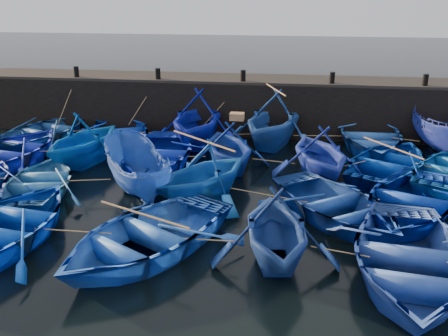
# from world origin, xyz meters

# --- Properties ---
(ground) EXTENTS (120.00, 120.00, 0.00)m
(ground) POSITION_xyz_m (0.00, 0.00, 0.00)
(ground) COLOR black
(ground) RESTS_ON ground
(quay_wall) EXTENTS (26.00, 2.50, 2.50)m
(quay_wall) POSITION_xyz_m (0.00, 10.50, 1.25)
(quay_wall) COLOR black
(quay_wall) RESTS_ON ground
(quay_top) EXTENTS (26.00, 2.50, 0.12)m
(quay_top) POSITION_xyz_m (0.00, 10.50, 2.56)
(quay_top) COLOR black
(quay_top) RESTS_ON quay_wall
(bollard_0) EXTENTS (0.24, 0.24, 0.50)m
(bollard_0) POSITION_xyz_m (-8.00, 9.60, 2.87)
(bollard_0) COLOR black
(bollard_0) RESTS_ON quay_top
(bollard_1) EXTENTS (0.24, 0.24, 0.50)m
(bollard_1) POSITION_xyz_m (-4.00, 9.60, 2.87)
(bollard_1) COLOR black
(bollard_1) RESTS_ON quay_top
(bollard_2) EXTENTS (0.24, 0.24, 0.50)m
(bollard_2) POSITION_xyz_m (0.00, 9.60, 2.87)
(bollard_2) COLOR black
(bollard_2) RESTS_ON quay_top
(bollard_3) EXTENTS (0.24, 0.24, 0.50)m
(bollard_3) POSITION_xyz_m (4.00, 9.60, 2.87)
(bollard_3) COLOR black
(bollard_3) RESTS_ON quay_top
(bollard_4) EXTENTS (0.24, 0.24, 0.50)m
(bollard_4) POSITION_xyz_m (8.00, 9.60, 2.87)
(bollard_4) COLOR black
(bollard_4) RESTS_ON quay_top
(boat_0) EXTENTS (5.15, 6.11, 1.08)m
(boat_0) POSITION_xyz_m (-8.74, 7.41, 0.54)
(boat_0) COLOR navy
(boat_0) RESTS_ON ground
(boat_1) EXTENTS (5.66, 6.25, 1.06)m
(boat_1) POSITION_xyz_m (-5.34, 7.68, 0.53)
(boat_1) COLOR #0B36D5
(boat_1) RESTS_ON ground
(boat_2) EXTENTS (4.33, 4.98, 2.55)m
(boat_2) POSITION_xyz_m (-1.81, 7.78, 1.28)
(boat_2) COLOR #081797
(boat_2) RESTS_ON ground
(boat_3) EXTENTS (5.45, 5.89, 2.56)m
(boat_3) POSITION_xyz_m (1.50, 8.12, 1.28)
(boat_3) COLOR #1E4D9A
(boat_3) RESTS_ON ground
(boat_4) EXTENTS (4.01, 5.60, 1.16)m
(boat_4) POSITION_xyz_m (5.72, 8.36, 0.58)
(boat_4) COLOR #1F4FA2
(boat_4) RESTS_ON ground
(boat_5) EXTENTS (2.45, 5.33, 2.00)m
(boat_5) POSITION_xyz_m (8.60, 7.97, 1.00)
(boat_5) COLOR #25389F
(boat_5) RESTS_ON ground
(boat_6) EXTENTS (4.84, 6.12, 1.15)m
(boat_6) POSITION_xyz_m (-8.73, 4.39, 0.57)
(boat_6) COLOR #0F2096
(boat_6) RESTS_ON ground
(boat_7) EXTENTS (4.57, 4.95, 2.16)m
(boat_7) POSITION_xyz_m (-5.77, 4.75, 1.08)
(boat_7) COLOR #0048A4
(boat_7) RESTS_ON ground
(boat_8) EXTENTS (4.20, 5.76, 1.17)m
(boat_8) POSITION_xyz_m (-2.87, 4.65, 0.59)
(boat_8) COLOR #0E2AC9
(boat_8) RESTS_ON ground
(boat_9) EXTENTS (4.54, 4.84, 2.05)m
(boat_9) POSITION_xyz_m (-0.03, 4.77, 1.02)
(boat_9) COLOR navy
(boat_9) RESTS_ON ground
(boat_10) EXTENTS (4.44, 4.81, 2.10)m
(boat_10) POSITION_xyz_m (3.38, 4.43, 1.05)
(boat_10) COLOR #1E35AA
(boat_10) RESTS_ON ground
(boat_11) EXTENTS (5.78, 6.39, 1.09)m
(boat_11) POSITION_xyz_m (6.02, 5.09, 0.54)
(boat_11) COLOR #002C8D
(boat_11) RESTS_ON ground
(boat_14) EXTENTS (4.16, 5.13, 0.94)m
(boat_14) POSITION_xyz_m (-6.09, 1.62, 0.47)
(boat_14) COLOR #296AB2
(boat_14) RESTS_ON ground
(boat_15) EXTENTS (3.95, 4.89, 1.80)m
(boat_15) POSITION_xyz_m (-2.83, 1.98, 0.90)
(boat_15) COLOR #1C4391
(boat_15) RESTS_ON ground
(boat_16) EXTENTS (5.10, 5.24, 2.10)m
(boat_16) POSITION_xyz_m (-0.48, 1.75, 1.05)
(boat_16) COLOR #0C4DB3
(boat_16) RESTS_ON ground
(boat_17) EXTENTS (5.93, 6.25, 1.05)m
(boat_17) POSITION_xyz_m (3.77, 0.95, 0.53)
(boat_17) COLOR navy
(boat_17) RESTS_ON ground
(boat_18) EXTENTS (5.54, 6.37, 1.10)m
(boat_18) POSITION_xyz_m (5.97, 1.49, 0.55)
(boat_18) COLOR #052C97
(boat_18) RESTS_ON ground
(boat_21) EXTENTS (4.69, 6.02, 1.14)m
(boat_21) POSITION_xyz_m (-5.40, -1.82, 0.57)
(boat_21) COLOR #0435A6
(boat_21) RESTS_ON ground
(boat_22) EXTENTS (6.20, 6.75, 1.14)m
(boat_22) POSITION_xyz_m (-1.43, -1.82, 0.57)
(boat_22) COLOR blue
(boat_22) RESTS_ON ground
(boat_23) EXTENTS (3.80, 4.26, 2.02)m
(boat_23) POSITION_xyz_m (2.01, -1.79, 1.01)
(boat_23) COLOR navy
(boat_23) RESTS_ON ground
(boat_24) EXTENTS (4.86, 6.28, 1.20)m
(boat_24) POSITION_xyz_m (5.21, -2.12, 0.60)
(boat_24) COLOR #2749A2
(boat_24) RESTS_ON ground
(wooden_crate) EXTENTS (0.52, 0.39, 0.26)m
(wooden_crate) POSITION_xyz_m (0.27, 4.77, 2.18)
(wooden_crate) COLOR olive
(wooden_crate) RESTS_ON boat_9
(mooring_ropes) EXTENTS (17.38, 11.72, 2.10)m
(mooring_ropes) POSITION_xyz_m (-0.04, 4.99, 0.88)
(mooring_ropes) COLOR tan
(mooring_ropes) RESTS_ON ground
(loose_oars) EXTENTS (9.70, 12.02, 1.53)m
(loose_oars) POSITION_xyz_m (1.40, 3.29, 1.75)
(loose_oars) COLOR #99724C
(loose_oars) RESTS_ON ground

